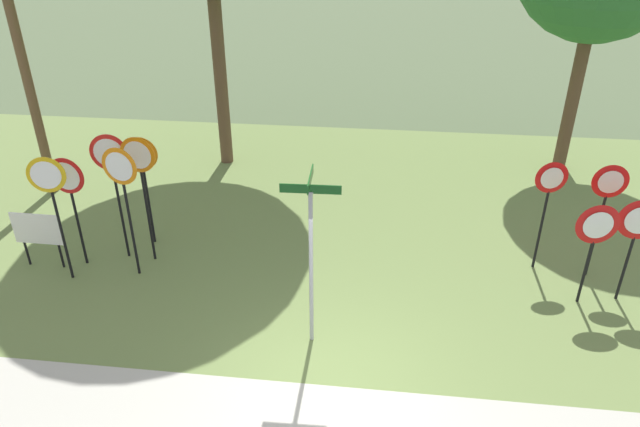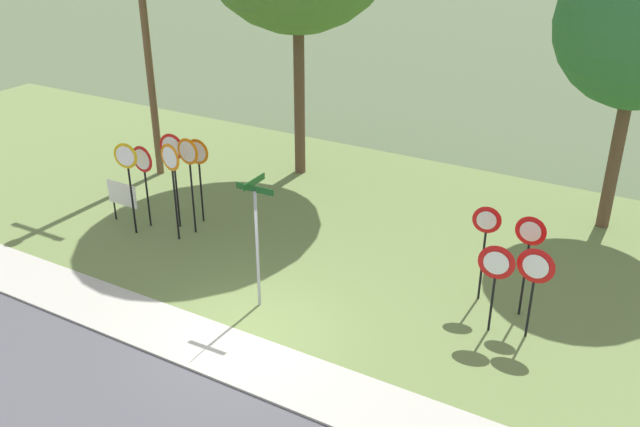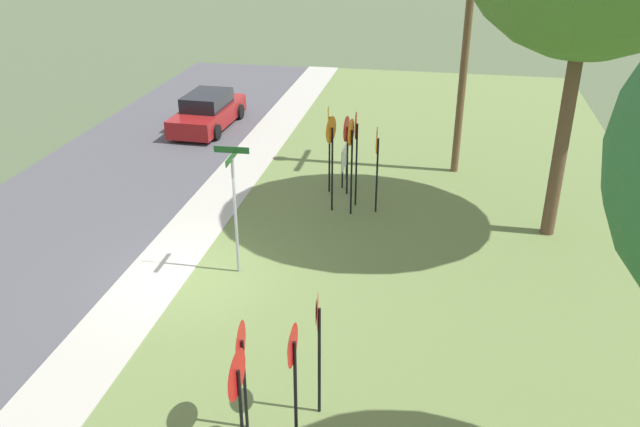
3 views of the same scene
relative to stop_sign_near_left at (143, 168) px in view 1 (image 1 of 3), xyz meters
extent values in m
plane|color=#4C5B3D|center=(4.45, -3.96, -1.90)|extent=(160.00, 160.00, 0.00)
cube|color=#ADAA9E|center=(4.45, -4.76, -1.87)|extent=(44.00, 1.60, 0.06)
cube|color=olive|center=(4.45, 2.04, -1.88)|extent=(44.00, 12.00, 0.04)
cylinder|color=black|center=(0.00, 0.03, -0.74)|extent=(0.06, 0.06, 2.23)
cylinder|color=orange|center=(0.00, -0.01, 0.32)|extent=(0.74, 0.09, 0.74)
cylinder|color=white|center=(0.00, -0.03, 0.32)|extent=(0.58, 0.05, 0.58)
cylinder|color=black|center=(0.27, -0.66, -0.60)|extent=(0.06, 0.06, 2.51)
cylinder|color=orange|center=(0.27, -0.70, 0.60)|extent=(0.74, 0.08, 0.74)
cylinder|color=white|center=(0.27, -0.72, 0.60)|extent=(0.58, 0.05, 0.58)
cylinder|color=black|center=(-0.35, -0.61, -0.60)|extent=(0.06, 0.06, 2.51)
cylinder|color=red|center=(-0.35, -0.65, 0.59)|extent=(0.77, 0.10, 0.77)
cylinder|color=white|center=(-0.35, -0.67, 0.59)|extent=(0.60, 0.06, 0.60)
cylinder|color=black|center=(-1.16, -1.54, -0.66)|extent=(0.06, 0.06, 2.40)
cylinder|color=gold|center=(-1.16, -1.59, 0.49)|extent=(0.71, 0.16, 0.72)
cylinder|color=white|center=(-1.16, -1.60, 0.49)|extent=(0.55, 0.12, 0.56)
cylinder|color=black|center=(0.15, -1.23, -0.60)|extent=(0.06, 0.06, 2.51)
cylinder|color=orange|center=(0.15, -1.27, 0.59)|extent=(0.74, 0.17, 0.75)
cylinder|color=white|center=(0.15, -1.29, 0.59)|extent=(0.58, 0.12, 0.58)
cylinder|color=black|center=(-1.13, -0.99, -0.79)|extent=(0.06, 0.06, 2.13)
cylinder|color=red|center=(-1.13, -1.03, 0.22)|extent=(0.76, 0.07, 0.76)
cylinder|color=white|center=(-1.13, -1.05, 0.22)|extent=(0.59, 0.05, 0.59)
cylinder|color=black|center=(9.00, -1.16, -0.95)|extent=(0.06, 0.06, 1.81)
cone|color=red|center=(9.00, -1.20, -0.13)|extent=(0.80, 0.11, 0.80)
cone|color=white|center=(9.00, -1.22, -0.13)|extent=(0.54, 0.07, 0.54)
cylinder|color=black|center=(8.38, -0.02, -0.78)|extent=(0.06, 0.06, 2.17)
cone|color=red|center=(8.38, -0.06, 0.24)|extent=(0.66, 0.13, 0.66)
cone|color=silver|center=(8.38, -0.08, 0.24)|extent=(0.45, 0.08, 0.45)
cylinder|color=black|center=(9.77, -0.98, -0.93)|extent=(0.06, 0.06, 1.86)
cone|color=red|center=(9.77, -1.02, -0.08)|extent=(0.80, 0.05, 0.80)
cylinder|color=black|center=(9.41, -0.20, -0.75)|extent=(0.06, 0.06, 2.23)
cone|color=red|center=(9.41, -0.24, 0.30)|extent=(0.69, 0.03, 0.69)
cone|color=silver|center=(9.41, -0.26, 0.30)|extent=(0.47, 0.02, 0.47)
cylinder|color=#9EA0A8|center=(4.00, -2.86, -0.41)|extent=(0.07, 0.07, 2.89)
cylinder|color=#9EA0A8|center=(4.00, -2.86, 1.05)|extent=(0.09, 0.09, 0.03)
cube|color=#19511E|center=(4.00, -2.86, 1.11)|extent=(0.96, 0.05, 0.15)
cube|color=#19511E|center=(4.00, -2.86, 1.28)|extent=(0.05, 0.82, 0.15)
cylinder|color=brown|center=(-3.66, 2.25, 2.52)|extent=(0.24, 0.24, 8.75)
cylinder|color=black|center=(-2.31, -1.18, -1.58)|extent=(0.05, 0.05, 0.55)
cylinder|color=black|center=(-1.54, -1.20, -1.58)|extent=(0.05, 0.05, 0.55)
cube|color=white|center=(-1.93, -1.19, -0.96)|extent=(1.10, 0.05, 0.70)
cylinder|color=brown|center=(0.45, 4.76, 1.30)|extent=(0.36, 0.36, 6.32)
cylinder|color=brown|center=(10.24, 5.60, 0.47)|extent=(0.36, 0.36, 4.65)
camera|label=1|loc=(5.08, -10.71, 4.99)|focal=32.30mm
camera|label=2|loc=(12.10, -14.02, 7.04)|focal=38.57mm
camera|label=3|loc=(17.15, 1.67, 6.31)|focal=36.72mm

